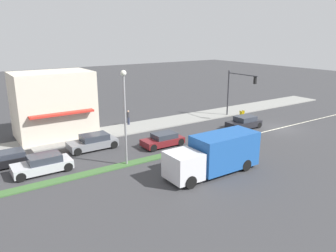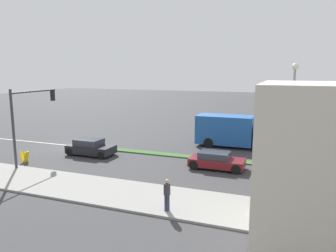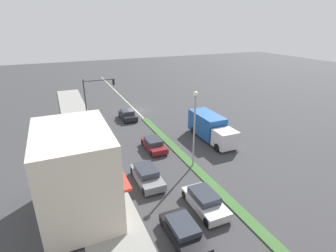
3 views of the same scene
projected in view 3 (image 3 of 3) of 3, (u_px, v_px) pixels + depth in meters
name	position (u px, v px, depth m)	size (l,w,h in m)	color
ground_plane	(190.00, 163.00, 26.15)	(160.00, 160.00, 0.00)	#38383A
sidewalk_right	(99.00, 186.00, 22.34)	(4.00, 73.00, 0.12)	gray
median_strip	(250.00, 221.00, 18.47)	(0.90, 46.00, 0.10)	#3D6633
lane_marking_center	(136.00, 111.00, 41.46)	(0.16, 60.00, 0.01)	beige
building_corner_store	(76.00, 173.00, 18.27)	(5.63, 7.36, 6.41)	beige
traffic_signal_main	(95.00, 91.00, 37.30)	(4.59, 0.34, 5.60)	#333338
street_lamp	(195.00, 120.00, 23.83)	(0.44, 0.44, 7.37)	gray
pedestrian	(75.00, 153.00, 26.08)	(0.34, 0.34, 1.63)	#282D42
warning_aframe_sign	(98.00, 112.00, 39.43)	(0.45, 0.53, 0.84)	yellow
delivery_truck	(211.00, 127.00, 31.03)	(2.44, 7.50, 2.87)	silver
sedan_silver	(205.00, 201.00, 19.56)	(1.91, 4.23, 1.35)	#B7BABF
suv_black	(184.00, 232.00, 16.80)	(1.86, 4.12, 1.17)	black
sedan_dark	(128.00, 115.00, 37.74)	(1.90, 3.89, 1.35)	black
sedan_maroon	(154.00, 144.00, 28.71)	(1.80, 3.89, 1.23)	maroon
suv_grey	(147.00, 175.00, 22.81)	(1.89, 4.30, 1.37)	slate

